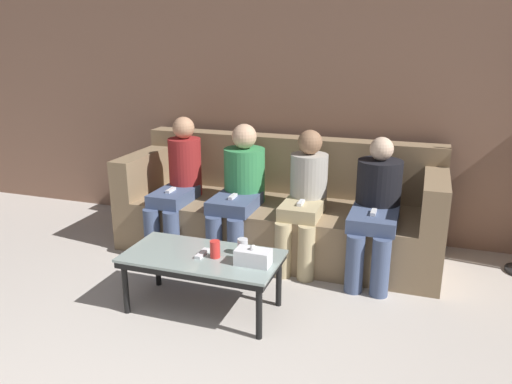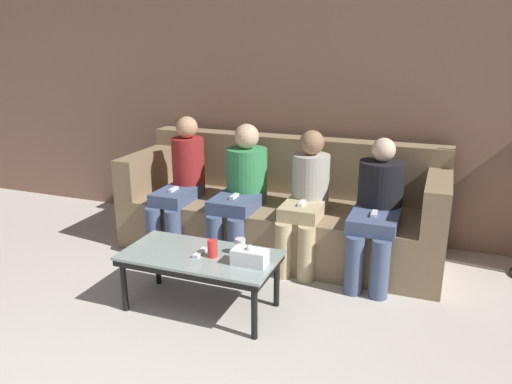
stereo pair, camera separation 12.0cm
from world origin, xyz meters
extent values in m
cube|color=#8C6651|center=(0.00, 3.57, 1.30)|extent=(12.00, 0.06, 2.60)
cube|color=#897051|center=(0.00, 2.98, 0.22)|extent=(2.65, 0.91, 0.43)
cube|color=#897051|center=(0.00, 3.34, 0.68)|extent=(2.65, 0.20, 0.49)
cube|color=#897051|center=(-1.24, 2.98, 0.61)|extent=(0.18, 0.91, 0.35)
cube|color=#897051|center=(1.24, 2.98, 0.61)|extent=(0.18, 0.91, 0.35)
cube|color=#8C9E99|center=(-0.18, 1.88, 0.39)|extent=(1.03, 0.52, 0.02)
cube|color=black|center=(-0.18, 1.88, 0.36)|extent=(1.00, 0.51, 0.04)
cylinder|color=black|center=(-0.64, 1.67, 0.17)|extent=(0.04, 0.04, 0.34)
cylinder|color=black|center=(0.28, 1.67, 0.17)|extent=(0.04, 0.04, 0.34)
cylinder|color=black|center=(-0.64, 2.09, 0.17)|extent=(0.04, 0.04, 0.34)
cylinder|color=black|center=(0.28, 2.09, 0.17)|extent=(0.04, 0.04, 0.34)
cylinder|color=red|center=(-0.09, 1.87, 0.45)|extent=(0.07, 0.07, 0.11)
cylinder|color=silver|center=(0.06, 1.98, 0.45)|extent=(0.07, 0.07, 0.11)
cube|color=white|center=(0.18, 1.85, 0.45)|extent=(0.22, 0.12, 0.10)
sphere|color=white|center=(0.18, 1.85, 0.51)|extent=(0.04, 0.04, 0.04)
cube|color=white|center=(-0.18, 1.88, 0.41)|extent=(0.04, 0.15, 0.02)
cylinder|color=#47567A|center=(-0.91, 2.48, 0.22)|extent=(0.13, 0.13, 0.43)
cylinder|color=#47567A|center=(-0.73, 2.48, 0.22)|extent=(0.13, 0.13, 0.43)
cube|color=#47567A|center=(-0.82, 2.70, 0.48)|extent=(0.28, 0.46, 0.10)
cylinder|color=maroon|center=(-0.82, 2.93, 0.68)|extent=(0.28, 0.28, 0.50)
sphere|color=tan|center=(-0.82, 2.93, 1.02)|extent=(0.19, 0.19, 0.19)
cube|color=white|center=(-0.82, 2.66, 0.55)|extent=(0.04, 0.12, 0.02)
cylinder|color=#47567A|center=(-0.36, 2.48, 0.22)|extent=(0.13, 0.13, 0.43)
cylinder|color=#47567A|center=(-0.18, 2.48, 0.22)|extent=(0.13, 0.13, 0.43)
cube|color=#47567A|center=(-0.27, 2.71, 0.48)|extent=(0.34, 0.45, 0.10)
cylinder|color=#388E51|center=(-0.27, 2.93, 0.66)|extent=(0.34, 0.34, 0.45)
sphere|color=#DBAD89|center=(-0.27, 2.93, 0.98)|extent=(0.20, 0.20, 0.20)
cube|color=white|center=(-0.27, 2.66, 0.55)|extent=(0.04, 0.12, 0.02)
cylinder|color=tan|center=(0.18, 2.52, 0.22)|extent=(0.13, 0.13, 0.43)
cylinder|color=tan|center=(0.36, 2.52, 0.22)|extent=(0.13, 0.13, 0.43)
cube|color=tan|center=(0.27, 2.73, 0.48)|extent=(0.30, 0.41, 0.10)
cylinder|color=#B7B2A8|center=(0.27, 2.93, 0.65)|extent=(0.30, 0.30, 0.44)
sphere|color=#997051|center=(0.27, 2.93, 0.97)|extent=(0.19, 0.19, 0.19)
cube|color=white|center=(0.27, 2.69, 0.55)|extent=(0.04, 0.12, 0.02)
cylinder|color=#47567A|center=(0.73, 2.45, 0.22)|extent=(0.13, 0.13, 0.43)
cylinder|color=#47567A|center=(0.91, 2.45, 0.22)|extent=(0.13, 0.13, 0.43)
cube|color=#47567A|center=(0.82, 2.69, 0.48)|extent=(0.34, 0.48, 0.10)
cylinder|color=black|center=(0.82, 2.93, 0.65)|extent=(0.34, 0.34, 0.43)
sphere|color=beige|center=(0.82, 2.93, 0.96)|extent=(0.18, 0.18, 0.18)
cube|color=white|center=(0.82, 2.64, 0.55)|extent=(0.04, 0.12, 0.02)
camera|label=1|loc=(1.12, -0.83, 1.74)|focal=35.00mm
camera|label=2|loc=(1.23, -0.79, 1.74)|focal=35.00mm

